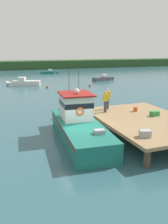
% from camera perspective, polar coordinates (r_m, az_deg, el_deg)
% --- Properties ---
extents(ground_plane, '(200.00, 200.00, 0.00)m').
position_cam_1_polar(ground_plane, '(15.65, -0.94, -7.54)').
color(ground_plane, '#2D5660').
extents(dock, '(6.00, 9.00, 1.20)m').
position_cam_1_polar(dock, '(17.39, 14.14, -1.96)').
color(dock, '#4C3D2D').
rests_on(dock, ground).
extents(main_fishing_boat, '(3.22, 9.92, 4.80)m').
position_cam_1_polar(main_fishing_boat, '(16.34, -1.38, -2.82)').
color(main_fishing_boat, '#196B5B').
rests_on(main_fishing_boat, ground).
extents(crate_stack_mid_dock, '(0.67, 0.54, 0.34)m').
position_cam_1_polar(crate_stack_mid_dock, '(18.25, 16.23, -0.35)').
color(crate_stack_mid_dock, '#2D8442').
rests_on(crate_stack_mid_dock, dock).
extents(crate_single_by_cleat, '(0.71, 0.60, 0.38)m').
position_cam_1_polar(crate_single_by_cleat, '(13.80, 14.14, -4.93)').
color(crate_single_by_cleat, '#9E9EA3').
rests_on(crate_single_by_cleat, dock).
extents(bait_bucket, '(0.32, 0.32, 0.34)m').
position_cam_1_polar(bait_bucket, '(19.23, 11.99, 0.66)').
color(bait_bucket, '#E04C19').
rests_on(bait_bucket, dock).
extents(deckhand_by_the_boat, '(0.36, 0.22, 1.63)m').
position_cam_1_polar(deckhand_by_the_boat, '(19.48, 5.57, 3.17)').
color(deckhand_by_the_boat, '#383842').
rests_on(deckhand_by_the_boat, dock).
extents(deckhand_further_back, '(0.36, 0.22, 1.63)m').
position_cam_1_polar(deckhand_further_back, '(18.46, 5.05, 2.54)').
color(deckhand_further_back, '#383842').
rests_on(deckhand_further_back, dock).
extents(moored_boat_near_channel, '(4.31, 1.80, 1.07)m').
position_cam_1_polar(moored_boat_near_channel, '(60.62, -8.23, 9.24)').
color(moored_boat_near_channel, '#196B5B').
rests_on(moored_boat_near_channel, ground).
extents(moored_boat_outer_mooring, '(5.51, 2.69, 1.38)m').
position_cam_1_polar(moored_boat_outer_mooring, '(41.51, -13.84, 6.69)').
color(moored_boat_outer_mooring, silver).
rests_on(moored_boat_outer_mooring, ground).
extents(moored_boat_off_the_point, '(4.67, 1.94, 1.17)m').
position_cam_1_polar(moored_boat_off_the_point, '(47.03, 4.52, 7.86)').
color(moored_boat_off_the_point, '#4C4C51').
rests_on(moored_boat_off_the_point, ground).
extents(mooring_buoy_inshore, '(0.35, 0.35, 0.35)m').
position_cam_1_polar(mooring_buoy_inshore, '(39.41, 1.34, 6.26)').
color(mooring_buoy_inshore, red).
rests_on(mooring_buoy_inshore, ground).
extents(mooring_buoy_outer, '(0.38, 0.38, 0.38)m').
position_cam_1_polar(mooring_buoy_outer, '(38.44, -8.60, 5.92)').
color(mooring_buoy_outer, '#EA5B19').
rests_on(mooring_buoy_outer, ground).
extents(far_shoreline, '(120.00, 8.00, 2.40)m').
position_cam_1_polar(far_shoreline, '(75.98, -16.94, 10.46)').
color(far_shoreline, '#284723').
rests_on(far_shoreline, ground).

